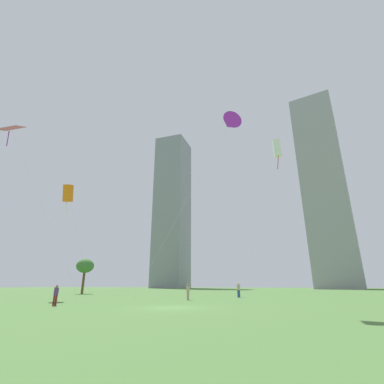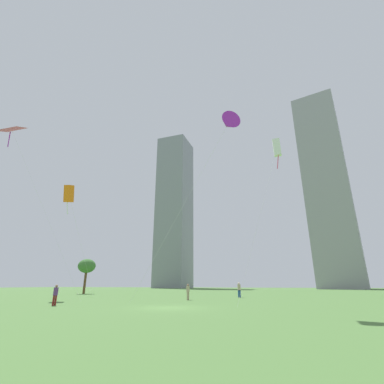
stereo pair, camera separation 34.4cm
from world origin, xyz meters
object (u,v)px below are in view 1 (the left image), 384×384
park_tree_1 (85,266)px  distant_highrise_1 (172,209)px  kite_flying_2 (277,148)px  kite_flying_1 (10,129)px  person_standing_0 (56,293)px  distant_highrise_0 (326,190)px  kite_flying_3 (230,123)px  person_standing_2 (188,291)px  person_standing_1 (238,289)px  kite_flying_0 (68,193)px

park_tree_1 → distant_highrise_1: (-14.29, 81.24, 32.82)m
kite_flying_2 → distant_highrise_1: bearing=117.1°
kite_flying_1 → kite_flying_2: bearing=13.1°
kite_flying_2 → person_standing_0: bearing=-151.4°
person_standing_0 → distant_highrise_0: 115.91m
kite_flying_1 → kite_flying_2: size_ratio=1.22×
person_standing_0 → distant_highrise_1: distant_highrise_1 is taller
kite_flying_1 → kite_flying_3: (26.92, -0.12, -4.28)m
person_standing_0 → person_standing_2: 13.24m
kite_flying_3 → kite_flying_2: bearing=60.7°
person_standing_2 → park_tree_1: size_ratio=0.27×
kite_flying_1 → kite_flying_3: kite_flying_1 is taller
person_standing_2 → kite_flying_1: size_ratio=0.08×
person_standing_1 → kite_flying_0: bearing=-169.5°
person_standing_0 → kite_flying_0: bearing=86.3°
kite_flying_0 → kite_flying_2: kite_flying_2 is taller
kite_flying_0 → kite_flying_3: bearing=-15.7°
person_standing_0 → distant_highrise_1: 116.72m
kite_flying_0 → park_tree_1: size_ratio=2.33×
kite_flying_3 → distant_highrise_1: bearing=113.5°
kite_flying_2 → kite_flying_3: bearing=-119.3°
kite_flying_0 → kite_flying_3: (22.41, -6.30, 2.54)m
kite_flying_1 → distant_highrise_0: size_ratio=0.26×
kite_flying_0 → park_tree_1: bearing=117.5°
person_standing_1 → park_tree_1: size_ratio=0.30×
kite_flying_1 → distant_highrise_0: (52.49, 99.23, 19.67)m
distant_highrise_1 → kite_flying_0: bearing=-74.6°
distant_highrise_0 → kite_flying_2: bearing=-88.3°
kite_flying_2 → park_tree_1: bearing=156.5°
person_standing_2 → kite_flying_2: 18.43m
kite_flying_3 → distant_highrise_0: bearing=75.6°
kite_flying_1 → distant_highrise_0: bearing=62.1°
person_standing_2 → kite_flying_3: bearing=-115.0°
kite_flying_1 → park_tree_1: 27.24m
park_tree_1 → person_standing_2: bearing=-30.3°
person_standing_0 → distant_highrise_1: (-31.11, 106.36, 36.67)m
kite_flying_0 → person_standing_2: bearing=7.3°
kite_flying_0 → park_tree_1: kite_flying_0 is taller
kite_flying_1 → kite_flying_2: kite_flying_1 is taller
kite_flying_2 → park_tree_1: size_ratio=2.80×
kite_flying_0 → kite_flying_2: (26.52, 1.02, 3.09)m
person_standing_2 → distant_highrise_0: distant_highrise_0 is taller
park_tree_1 → distant_highrise_0: 101.40m
park_tree_1 → kite_flying_1: bearing=-80.0°
kite_flying_3 → distant_highrise_0: size_ratio=0.21×
kite_flying_0 → kite_flying_3: size_ratio=0.87×
distant_highrise_1 → person_standing_0: bearing=-71.5°
person_standing_0 → kite_flying_3: bearing=-36.6°
person_standing_2 → park_tree_1: 28.43m
kite_flying_0 → kite_flying_2: 26.72m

